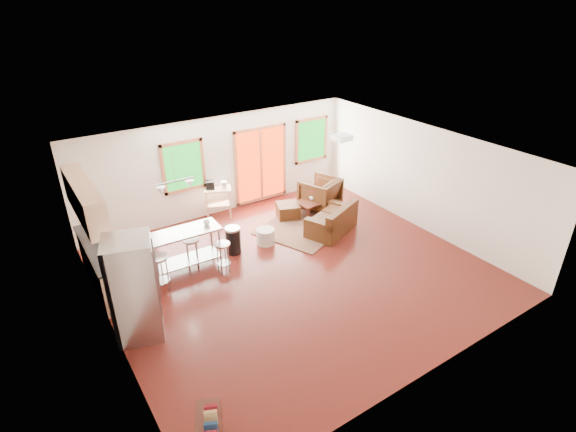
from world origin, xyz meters
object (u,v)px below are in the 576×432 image
rug (306,225)px  coffee_table (314,202)px  ottoman (288,211)px  refrigerator (135,289)px  kitchen_cart (217,193)px  loveseat (333,222)px  armchair (320,192)px  island (185,244)px

rug → coffee_table: coffee_table is taller
ottoman → refrigerator: bearing=-153.3°
coffee_table → kitchen_cart: 2.58m
loveseat → coffee_table: (0.25, 1.10, 0.03)m
armchair → ottoman: (-1.03, 0.02, -0.29)m
refrigerator → loveseat: bearing=28.4°
ottoman → island: island is taller
armchair → rug: bearing=14.1°
rug → kitchen_cart: bearing=135.0°
ottoman → island: 3.33m
loveseat → kitchen_cart: kitchen_cart is taller
rug → refrigerator: refrigerator is taller
loveseat → ottoman: 1.37m
rug → loveseat: size_ratio=1.48×
armchair → kitchen_cart: (-2.56, 1.03, 0.23)m
coffee_table → island: 3.98m
rug → armchair: armchair is taller
armchair → refrigerator: bearing=1.6°
refrigerator → rug: bearing=36.3°
loveseat → ottoman: (-0.48, 1.28, -0.10)m
ottoman → kitchen_cart: bearing=146.4°
ottoman → refrigerator: (-4.60, -2.31, 0.76)m
refrigerator → ottoman: bearing=43.5°
coffee_table → armchair: 0.37m
rug → armchair: 1.19m
kitchen_cart → coffee_table: bearing=-27.8°
kitchen_cart → rug: bearing=-45.0°
refrigerator → island: bearing=61.8°
rug → ottoman: bearing=101.4°
loveseat → armchair: (0.55, 1.26, 0.19)m
refrigerator → island: size_ratio=1.25×
island → kitchen_cart: kitchen_cart is taller
island → armchair: bearing=11.7°
loveseat → refrigerator: bearing=169.0°
rug → coffee_table: 0.82m
ottoman → armchair: bearing=-0.9°
island → loveseat: bearing=-6.1°
armchair → kitchen_cart: bearing=-42.6°
rug → armchair: size_ratio=2.43×
rug → armchair: (0.90, 0.62, 0.46)m
coffee_table → ottoman: same height
rug → island: (-3.30, -0.25, 0.64)m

